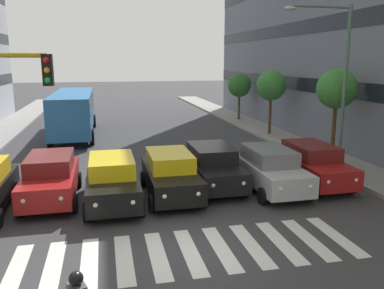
# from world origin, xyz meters

# --- Properties ---
(ground_plane) EXTENTS (180.00, 180.00, 0.00)m
(ground_plane) POSITION_xyz_m (0.00, 0.00, 0.00)
(ground_plane) COLOR #38383A
(crosswalk_markings) EXTENTS (9.45, 2.80, 0.01)m
(crosswalk_markings) POSITION_xyz_m (0.00, 0.00, 0.00)
(crosswalk_markings) COLOR silver
(crosswalk_markings) RESTS_ON ground_plane
(car_0) EXTENTS (2.02, 4.44, 1.72)m
(car_0) POSITION_xyz_m (-6.37, -4.84, 0.89)
(car_0) COLOR maroon
(car_0) RESTS_ON ground_plane
(car_1) EXTENTS (2.02, 4.44, 1.72)m
(car_1) POSITION_xyz_m (-4.30, -4.48, 0.89)
(car_1) COLOR #B2B7BC
(car_1) RESTS_ON ground_plane
(car_2) EXTENTS (2.02, 4.44, 1.72)m
(car_2) POSITION_xyz_m (-2.12, -5.38, 0.89)
(car_2) COLOR black
(car_2) RESTS_ON ground_plane
(car_3) EXTENTS (2.02, 4.44, 1.72)m
(car_3) POSITION_xyz_m (-0.24, -4.62, 0.89)
(car_3) COLOR black
(car_3) RESTS_ON ground_plane
(car_4) EXTENTS (2.02, 4.44, 1.72)m
(car_4) POSITION_xyz_m (1.96, -4.30, 0.89)
(car_4) COLOR black
(car_4) RESTS_ON ground_plane
(car_5) EXTENTS (2.02, 4.44, 1.72)m
(car_5) POSITION_xyz_m (4.21, -5.17, 0.89)
(car_5) COLOR maroon
(car_5) RESTS_ON ground_plane
(bus_behind_traffic) EXTENTS (2.78, 10.50, 3.00)m
(bus_behind_traffic) POSITION_xyz_m (4.21, -18.71, 1.86)
(bus_behind_traffic) COLOR #286BAD
(bus_behind_traffic) RESTS_ON ground_plane
(street_lamp_left) EXTENTS (3.28, 0.28, 7.45)m
(street_lamp_left) POSITION_xyz_m (-8.17, -6.44, 4.72)
(street_lamp_left) COLOR #4C6B56
(street_lamp_left) RESTS_ON sidewalk_left
(street_tree_1) EXTENTS (2.00, 2.00, 4.64)m
(street_tree_1) POSITION_xyz_m (-9.24, -7.89, 3.76)
(street_tree_1) COLOR #513823
(street_tree_1) RESTS_ON sidewalk_left
(street_tree_2) EXTENTS (2.06, 2.06, 4.36)m
(street_tree_2) POSITION_xyz_m (-9.13, -15.55, 3.46)
(street_tree_2) COLOR #513823
(street_tree_2) RESTS_ON sidewalk_left
(street_tree_3) EXTENTS (2.02, 2.02, 3.95)m
(street_tree_3) POSITION_xyz_m (-9.27, -22.43, 3.07)
(street_tree_3) COLOR #513823
(street_tree_3) RESTS_ON sidewalk_left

